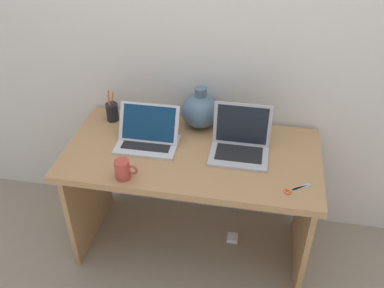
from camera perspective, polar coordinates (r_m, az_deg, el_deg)
name	(u,v)px	position (r m, az deg, el deg)	size (l,w,h in m)	color
ground_plane	(192,244)	(2.81, 0.00, -13.24)	(6.00, 6.00, 0.00)	gray
back_wall	(205,44)	(2.41, 1.73, 13.29)	(4.40, 0.04, 2.40)	silver
desk	(192,175)	(2.41, 0.00, -4.18)	(1.38, 0.70, 0.74)	#AD7F51
laptop_left	(148,135)	(2.35, -5.94, 1.27)	(0.33, 0.23, 0.21)	silver
laptop_right	(240,140)	(2.29, 6.52, 0.49)	(0.31, 0.25, 0.25)	#B2B2B7
green_vase	(200,110)	(2.46, 1.07, 4.58)	(0.23, 0.23, 0.25)	slate
coffee_mug	(123,170)	(2.13, -9.26, -3.41)	(0.12, 0.08, 0.10)	#B23D33
pen_cup	(112,112)	(2.58, -10.67, 4.30)	(0.07, 0.07, 0.19)	black
scissors	(292,190)	(2.11, 13.33, -6.02)	(0.13, 0.10, 0.01)	#B7B7BC
power_brick	(232,238)	(2.83, 5.46, -12.44)	(0.07, 0.07, 0.03)	white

